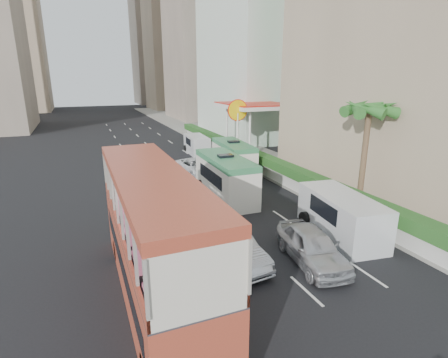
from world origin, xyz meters
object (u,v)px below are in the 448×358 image
car_silver_lane_b (311,262)px  minibus_near (225,178)px  car_silver_lane_a (231,262)px  van_asset (195,174)px  panel_van_far (197,145)px  palm_tree (364,160)px  shell_station (254,128)px  minibus_far (233,158)px  double_decker_bus (154,237)px  panel_van_near (341,215)px

car_silver_lane_b → minibus_near: (-0.20, 9.80, 1.49)m
car_silver_lane_a → van_asset: (3.23, 15.33, 0.00)m
panel_van_far → palm_tree: 21.45m
car_silver_lane_b → shell_station: shell_station is taller
minibus_far → shell_station: size_ratio=0.79×
double_decker_bus → palm_tree: (13.80, 4.00, 0.85)m
double_decker_bus → panel_van_far: double_decker_bus is taller
panel_van_far → van_asset: bearing=-105.4°
panel_van_far → shell_station: size_ratio=0.61×
car_silver_lane_a → minibus_near: bearing=62.4°
car_silver_lane_a → panel_van_near: 6.74m
car_silver_lane_b → minibus_far: 15.90m
panel_van_near → double_decker_bus: bearing=-162.8°
minibus_near → shell_station: (9.06, 13.38, 1.26)m
van_asset → panel_van_far: bearing=59.6°
panel_van_far → palm_tree: (3.94, -20.95, 2.41)m
car_silver_lane_b → minibus_near: 9.91m
car_silver_lane_a → palm_tree: size_ratio=0.74×
car_silver_lane_a → shell_station: shell_station is taller
double_decker_bus → panel_van_far: 26.87m
minibus_far → shell_station: 9.72m
minibus_far → van_asset: bearing=163.8°
car_silver_lane_a → car_silver_lane_b: size_ratio=0.98×
van_asset → palm_tree: 14.72m
van_asset → panel_van_far: size_ratio=0.98×
van_asset → double_decker_bus: bearing=-124.0°
minibus_far → panel_van_near: size_ratio=1.11×
van_asset → panel_van_near: (3.39, -14.91, 1.13)m
van_asset → minibus_far: (3.15, -1.20, 1.40)m
palm_tree → car_silver_lane_b: bearing=-147.9°
car_silver_lane_b → panel_van_near: panel_van_near is taller
shell_station → car_silver_lane_a: bearing=-119.4°
minibus_near → minibus_far: minibus_near is taller
minibus_near → shell_station: size_ratio=0.84×
minibus_near → palm_tree: bearing=-38.1°
shell_station → panel_van_near: bearing=-104.8°
car_silver_lane_b → car_silver_lane_a: bearing=165.9°
minibus_near → minibus_far: bearing=62.4°
palm_tree → minibus_near: bearing=140.7°
panel_van_far → palm_tree: size_ratio=0.76×
minibus_near → panel_van_near: size_ratio=1.19×
panel_van_near → panel_van_far: panel_van_near is taller
car_silver_lane_b → panel_van_near: bearing=38.6°
minibus_far → shell_station: (5.89, 7.61, 1.35)m
double_decker_bus → palm_tree: bearing=16.2°
double_decker_bus → panel_van_near: 10.58m
minibus_near → palm_tree: 9.07m
panel_van_far → panel_van_near: bearing=-85.1°
shell_station → van_asset: bearing=-144.7°
car_silver_lane_b → double_decker_bus: bearing=-172.7°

